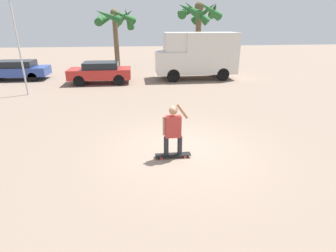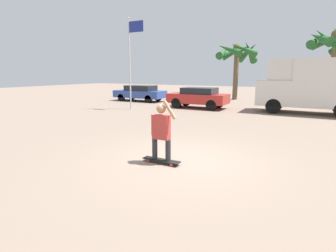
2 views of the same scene
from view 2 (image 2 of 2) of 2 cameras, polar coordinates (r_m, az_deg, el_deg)
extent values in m
plane|color=gray|center=(7.20, 2.78, -7.47)|extent=(80.00, 80.00, 0.00)
cube|color=black|center=(6.95, -1.44, -7.40)|extent=(1.05, 0.24, 0.02)
cylinder|color=red|center=(7.06, -4.29, -7.55)|extent=(0.08, 0.03, 0.08)
cylinder|color=red|center=(7.22, -3.45, -7.11)|extent=(0.08, 0.03, 0.08)
cylinder|color=red|center=(6.73, 0.72, -8.48)|extent=(0.08, 0.03, 0.08)
cylinder|color=red|center=(6.90, 1.48, -7.99)|extent=(0.08, 0.03, 0.08)
cylinder|color=#28282D|center=(6.96, -2.89, -4.88)|extent=(0.14, 0.14, 0.57)
cylinder|color=#28282D|center=(6.77, 0.02, -5.34)|extent=(0.14, 0.14, 0.57)
cube|color=#B23833|center=(6.72, -1.48, -0.22)|extent=(0.44, 0.22, 0.63)
sphere|color=#A37556|center=(6.64, -1.50, 3.80)|extent=(0.24, 0.24, 0.24)
cylinder|color=#A37556|center=(6.84, -3.32, 0.27)|extent=(0.09, 0.09, 0.56)
cylinder|color=#A37556|center=(6.52, 0.42, 3.47)|extent=(0.36, 0.09, 0.46)
cylinder|color=black|center=(16.49, 21.95, 4.03)|extent=(0.87, 0.28, 0.87)
cylinder|color=black|center=(18.40, 22.64, 4.67)|extent=(0.87, 0.28, 0.87)
cube|color=silver|center=(17.39, 22.23, 6.80)|extent=(1.92, 2.20, 1.47)
cube|color=black|center=(17.41, 21.03, 7.87)|extent=(0.04, 1.87, 0.74)
cube|color=silver|center=(17.28, 31.54, 7.97)|extent=(3.57, 2.20, 2.69)
cube|color=silver|center=(17.32, 23.54, 11.15)|extent=(1.35, 2.03, 1.22)
cylinder|color=black|center=(17.62, 1.85, 5.00)|extent=(0.69, 0.22, 0.69)
cylinder|color=black|center=(19.01, 3.93, 5.45)|extent=(0.69, 0.22, 0.69)
cylinder|color=black|center=(16.69, 9.41, 4.48)|extent=(0.69, 0.22, 0.69)
cylinder|color=black|center=(18.15, 11.00, 4.98)|extent=(0.69, 0.22, 0.69)
cube|color=#B22823|center=(17.80, 6.51, 6.00)|extent=(3.94, 1.77, 0.62)
cube|color=black|center=(17.72, 6.85, 7.64)|extent=(2.17, 1.55, 0.41)
cylinder|color=black|center=(22.48, -10.11, 6.14)|extent=(0.61, 0.22, 0.61)
cylinder|color=black|center=(23.68, -7.84, 6.47)|extent=(0.61, 0.22, 0.61)
cylinder|color=black|center=(20.92, -4.27, 5.89)|extent=(0.61, 0.22, 0.61)
cylinder|color=black|center=(22.21, -2.16, 6.24)|extent=(0.61, 0.22, 0.61)
cube|color=#2D4793|center=(22.26, -6.18, 6.95)|extent=(4.35, 1.73, 0.58)
cube|color=black|center=(22.17, -5.97, 8.24)|extent=(2.39, 1.53, 0.43)
cylinder|color=brown|center=(23.02, 32.28, 10.20)|extent=(0.50, 0.50, 5.03)
cone|color=#235B28|center=(24.30, 31.64, 15.64)|extent=(2.71, 1.56, 1.49)
cone|color=#235B28|center=(23.56, 29.86, 15.96)|extent=(1.61, 2.70, 1.54)
cone|color=#235B28|center=(22.45, 30.18, 16.26)|extent=(1.97, 2.61, 1.48)
cone|color=#235B28|center=(21.95, 31.69, 15.65)|extent=(2.50, 1.62, 2.14)
cylinder|color=brown|center=(24.26, 14.54, 10.94)|extent=(0.43, 0.43, 4.51)
sphere|color=brown|center=(24.35, 14.82, 16.24)|extent=(0.69, 0.69, 0.69)
cone|color=#235B28|center=(23.83, 17.40, 15.18)|extent=(1.12, 2.36, 1.95)
cone|color=#235B28|center=(25.07, 16.95, 15.15)|extent=(2.26, 1.97, 1.77)
cone|color=#235B28|center=(25.49, 14.31, 15.39)|extent=(2.47, 1.58, 1.57)
cone|color=#235B28|center=(24.76, 12.13, 15.62)|extent=(0.92, 2.48, 1.55)
cone|color=#235B28|center=(23.37, 13.13, 15.94)|extent=(2.51, 1.45, 1.42)
cone|color=#235B28|center=(23.29, 16.13, 15.82)|extent=(2.29, 2.07, 1.41)
cylinder|color=#B7B7BC|center=(17.26, -8.31, 12.89)|extent=(0.09, 0.09, 5.58)
sphere|color=#B7B7BC|center=(17.56, -8.60, 22.19)|extent=(0.12, 0.12, 0.12)
cube|color=navy|center=(17.15, -6.95, 20.71)|extent=(1.03, 0.02, 0.65)
camera|label=1|loc=(4.57, -79.74, 19.48)|focal=28.00mm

